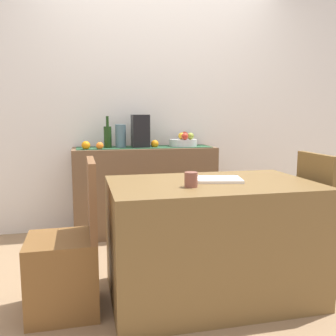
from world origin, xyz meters
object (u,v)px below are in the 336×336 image
(wine_bottle, at_px, (108,136))
(chair_by_corner, at_px, (333,244))
(fruit_bowl, at_px, (183,143))
(ceramic_vase, at_px, (121,136))
(open_book, at_px, (219,180))
(chair_near_window, at_px, (65,268))
(dining_table, at_px, (211,239))
(sideboard_console, at_px, (145,190))
(coffee_cup, at_px, (191,180))
(coffee_maker, at_px, (140,131))

(wine_bottle, xyz_separation_m, chair_by_corner, (1.44, -1.37, -0.69))
(fruit_bowl, bearing_deg, ceramic_vase, 180.00)
(wine_bottle, bearing_deg, open_book, -65.86)
(fruit_bowl, bearing_deg, chair_near_window, -128.46)
(chair_near_window, bearing_deg, dining_table, -0.01)
(wine_bottle, relative_size, dining_table, 0.24)
(sideboard_console, bearing_deg, open_book, -79.37)
(open_book, height_order, coffee_cup, coffee_cup)
(wine_bottle, height_order, chair_by_corner, wine_bottle)
(sideboard_console, height_order, wine_bottle, wine_bottle)
(coffee_maker, distance_m, dining_table, 1.52)
(chair_by_corner, bearing_deg, coffee_maker, 129.69)
(sideboard_console, bearing_deg, fruit_bowl, 0.00)
(dining_table, relative_size, chair_by_corner, 1.41)
(coffee_maker, relative_size, coffee_cup, 3.61)
(sideboard_console, distance_m, coffee_maker, 0.58)
(sideboard_console, relative_size, ceramic_vase, 6.14)
(fruit_bowl, height_order, chair_near_window, fruit_bowl)
(sideboard_console, relative_size, coffee_cup, 15.72)
(sideboard_console, xyz_separation_m, chair_near_window, (-0.70, -1.37, -0.16))
(fruit_bowl, xyz_separation_m, coffee_maker, (-0.42, 0.00, 0.12))
(chair_by_corner, bearing_deg, wine_bottle, 136.57)
(sideboard_console, height_order, open_book, sideboard_console)
(coffee_maker, distance_m, ceramic_vase, 0.19)
(fruit_bowl, height_order, coffee_maker, coffee_maker)
(chair_near_window, bearing_deg, wine_bottle, 75.53)
(coffee_maker, xyz_separation_m, coffee_cup, (0.06, -1.49, -0.22))
(coffee_maker, bearing_deg, fruit_bowl, 0.00)
(sideboard_console, bearing_deg, dining_table, -81.84)
(dining_table, xyz_separation_m, chair_by_corner, (0.90, 0.00, -0.10))
(coffee_maker, distance_m, chair_near_window, 1.69)
(wine_bottle, distance_m, open_book, 1.48)
(dining_table, height_order, chair_by_corner, chair_by_corner)
(fruit_bowl, relative_size, coffee_cup, 3.16)
(sideboard_console, height_order, fruit_bowl, fruit_bowl)
(chair_near_window, bearing_deg, coffee_maker, 64.14)
(wine_bottle, relative_size, chair_by_corner, 0.33)
(coffee_cup, bearing_deg, chair_near_window, 170.26)
(coffee_maker, bearing_deg, coffee_cup, -87.56)
(sideboard_console, bearing_deg, coffee_maker, 180.00)
(sideboard_console, height_order, coffee_cup, sideboard_console)
(coffee_maker, height_order, ceramic_vase, coffee_maker)
(coffee_cup, bearing_deg, coffee_maker, 92.44)
(ceramic_vase, xyz_separation_m, coffee_cup, (0.25, -1.49, -0.17))
(coffee_cup, bearing_deg, ceramic_vase, 99.59)
(sideboard_console, xyz_separation_m, open_book, (0.25, -1.34, 0.33))
(open_book, xyz_separation_m, coffee_cup, (-0.23, -0.15, 0.03))
(fruit_bowl, xyz_separation_m, ceramic_vase, (-0.61, 0.00, 0.07))
(sideboard_console, distance_m, fruit_bowl, 0.60)
(fruit_bowl, xyz_separation_m, wine_bottle, (-0.73, 0.00, 0.07))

